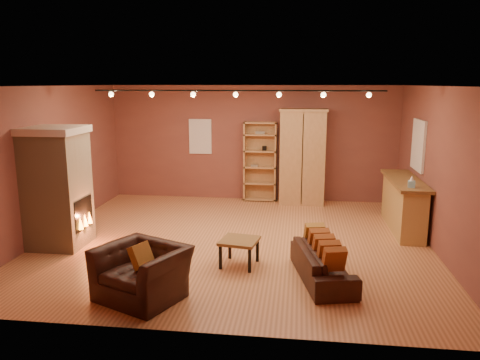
# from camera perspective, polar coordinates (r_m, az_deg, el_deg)

# --- Properties ---
(floor) EXTENTS (7.00, 7.00, 0.00)m
(floor) POSITION_cam_1_polar(r_m,az_deg,el_deg) (8.68, -0.68, -7.44)
(floor) COLOR #AE693D
(floor) RESTS_ON ground
(ceiling) EXTENTS (7.00, 7.00, 0.00)m
(ceiling) POSITION_cam_1_polar(r_m,az_deg,el_deg) (8.20, -0.73, 11.39)
(ceiling) COLOR brown
(ceiling) RESTS_ON back_wall
(back_wall) EXTENTS (7.00, 0.02, 2.80)m
(back_wall) POSITION_cam_1_polar(r_m,az_deg,el_deg) (11.51, 1.53, 4.50)
(back_wall) COLOR brown
(back_wall) RESTS_ON floor
(left_wall) EXTENTS (0.02, 6.50, 2.80)m
(left_wall) POSITION_cam_1_polar(r_m,az_deg,el_deg) (9.46, -22.22, 2.05)
(left_wall) COLOR brown
(left_wall) RESTS_ON floor
(right_wall) EXTENTS (0.02, 6.50, 2.80)m
(right_wall) POSITION_cam_1_polar(r_m,az_deg,el_deg) (8.58, 23.14, 1.06)
(right_wall) COLOR brown
(right_wall) RESTS_ON floor
(fireplace) EXTENTS (1.01, 0.98, 2.12)m
(fireplace) POSITION_cam_1_polar(r_m,az_deg,el_deg) (8.78, -21.33, -0.83)
(fireplace) COLOR tan
(fireplace) RESTS_ON floor
(back_window) EXTENTS (0.56, 0.04, 0.86)m
(back_window) POSITION_cam_1_polar(r_m,az_deg,el_deg) (11.68, -4.86, 5.31)
(back_window) COLOR white
(back_window) RESTS_ON back_wall
(bookcase) EXTENTS (0.79, 0.31, 1.94)m
(bookcase) POSITION_cam_1_polar(r_m,az_deg,el_deg) (11.45, 2.47, 2.36)
(bookcase) COLOR tan
(bookcase) RESTS_ON floor
(armoire) EXTENTS (1.12, 0.64, 2.27)m
(armoire) POSITION_cam_1_polar(r_m,az_deg,el_deg) (11.21, 7.60, 2.85)
(armoire) COLOR tan
(armoire) RESTS_ON floor
(bar_counter) EXTENTS (0.58, 2.13, 1.02)m
(bar_counter) POSITION_cam_1_polar(r_m,az_deg,el_deg) (9.75, 19.27, -2.77)
(bar_counter) COLOR tan
(bar_counter) RESTS_ON floor
(tissue_box) EXTENTS (0.15, 0.15, 0.23)m
(tissue_box) POSITION_cam_1_polar(r_m,az_deg,el_deg) (8.89, 20.19, -0.28)
(tissue_box) COLOR #82BAD0
(tissue_box) RESTS_ON bar_counter
(right_window) EXTENTS (0.05, 0.90, 1.00)m
(right_window) POSITION_cam_1_polar(r_m,az_deg,el_deg) (9.87, 20.92, 3.99)
(right_window) COLOR white
(right_window) RESTS_ON right_wall
(loveseat) EXTENTS (0.82, 1.69, 0.71)m
(loveseat) POSITION_cam_1_polar(r_m,az_deg,el_deg) (7.06, 10.06, -9.28)
(loveseat) COLOR black
(loveseat) RESTS_ON floor
(armchair) EXTENTS (1.29, 1.10, 0.96)m
(armchair) POSITION_cam_1_polar(r_m,az_deg,el_deg) (6.48, -11.90, -9.98)
(armchair) COLOR black
(armchair) RESTS_ON floor
(coffee_table) EXTENTS (0.65, 0.65, 0.43)m
(coffee_table) POSITION_cam_1_polar(r_m,az_deg,el_deg) (7.46, -0.08, -7.71)
(coffee_table) COLOR olive
(coffee_table) RESTS_ON floor
(track_rail) EXTENTS (5.20, 0.09, 0.13)m
(track_rail) POSITION_cam_1_polar(r_m,az_deg,el_deg) (8.40, -0.54, 10.60)
(track_rail) COLOR black
(track_rail) RESTS_ON ceiling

